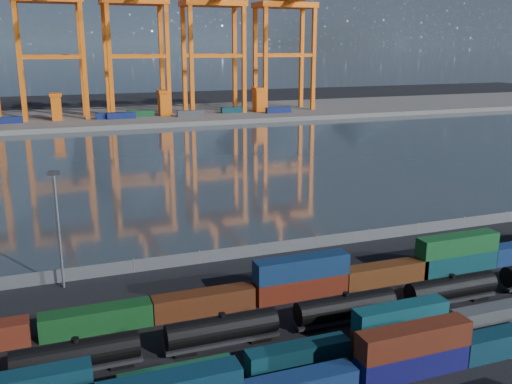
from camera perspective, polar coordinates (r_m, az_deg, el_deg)
name	(u,v)px	position (r m, az deg, el deg)	size (l,w,h in m)	color
ground	(347,337)	(68.62, 9.11, -14.13)	(700.00, 700.00, 0.00)	black
harbor_water	(163,164)	(163.18, -9.30, 2.82)	(700.00, 700.00, 0.00)	#2B373E
far_quay	(115,117)	(265.59, -13.88, 7.30)	(700.00, 70.00, 2.00)	#514F4C
container_row_south	(358,366)	(59.02, 10.20, -16.75)	(140.76, 2.52, 5.36)	#404245
container_row_mid	(370,336)	(65.49, 11.30, -13.95)	(127.91, 2.29, 4.88)	#120F4C
container_row_north	(335,277)	(79.03, 7.90, -8.45)	(141.99, 2.65, 5.65)	#151157
tanker_string	(286,318)	(67.54, 3.04, -12.51)	(90.61, 2.82, 4.03)	black
waterfront_fence	(260,249)	(91.29, 0.44, -5.77)	(160.12, 0.12, 2.20)	#595B5E
yard_light_mast	(58,224)	(81.35, -19.18, -3.01)	(1.60, 0.40, 16.60)	slate
gantry_cranes	(93,15)	(256.28, -16.03, 16.67)	(202.92, 53.60, 72.59)	orange
quay_containers	(93,117)	(249.88, -16.02, 7.26)	(172.58, 10.99, 2.60)	navy
straddle_carriers	(111,104)	(254.68, -14.26, 8.53)	(140.00, 7.00, 11.10)	orange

